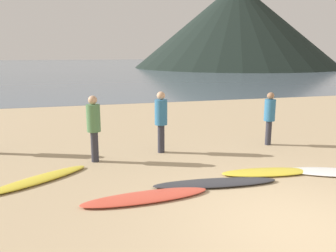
{
  "coord_description": "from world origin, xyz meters",
  "views": [
    {
      "loc": [
        -3.3,
        -4.25,
        2.68
      ],
      "look_at": [
        -0.71,
        5.07,
        0.6
      ],
      "focal_mm": 37.31,
      "sensor_mm": 36.0,
      "label": 1
    }
  ],
  "objects_px": {
    "person_3": "(94,123)",
    "person_1": "(161,117)",
    "surfboard_4": "(215,183)",
    "person_2": "(270,114)",
    "surfboard_3": "(146,197)",
    "surfboard_2": "(39,179)",
    "surfboard_5": "(267,172)",
    "surfboard_6": "(332,172)"
  },
  "relations": [
    {
      "from": "surfboard_3",
      "to": "surfboard_4",
      "type": "relative_size",
      "value": 0.94
    },
    {
      "from": "surfboard_4",
      "to": "person_3",
      "type": "distance_m",
      "value": 3.32
    },
    {
      "from": "surfboard_3",
      "to": "person_2",
      "type": "height_order",
      "value": "person_2"
    },
    {
      "from": "surfboard_3",
      "to": "person_1",
      "type": "height_order",
      "value": "person_1"
    },
    {
      "from": "surfboard_2",
      "to": "surfboard_6",
      "type": "relative_size",
      "value": 1.13
    },
    {
      "from": "surfboard_5",
      "to": "person_1",
      "type": "xyz_separation_m",
      "value": [
        -1.85,
        2.28,
        0.93
      ]
    },
    {
      "from": "surfboard_3",
      "to": "surfboard_2",
      "type": "bearing_deg",
      "value": 139.77
    },
    {
      "from": "surfboard_5",
      "to": "surfboard_2",
      "type": "bearing_deg",
      "value": 178.69
    },
    {
      "from": "surfboard_2",
      "to": "surfboard_3",
      "type": "distance_m",
      "value": 2.48
    },
    {
      "from": "surfboard_2",
      "to": "surfboard_6",
      "type": "bearing_deg",
      "value": -45.7
    },
    {
      "from": "surfboard_3",
      "to": "person_1",
      "type": "xyz_separation_m",
      "value": [
        1.03,
        2.89,
        0.93
      ]
    },
    {
      "from": "person_1",
      "to": "surfboard_5",
      "type": "bearing_deg",
      "value": -100.81
    },
    {
      "from": "surfboard_3",
      "to": "person_2",
      "type": "bearing_deg",
      "value": 30.41
    },
    {
      "from": "surfboard_2",
      "to": "surfboard_4",
      "type": "bearing_deg",
      "value": -53.14
    },
    {
      "from": "person_3",
      "to": "person_1",
      "type": "bearing_deg",
      "value": 154.96
    },
    {
      "from": "surfboard_4",
      "to": "surfboard_6",
      "type": "distance_m",
      "value": 2.78
    },
    {
      "from": "surfboard_2",
      "to": "surfboard_5",
      "type": "height_order",
      "value": "surfboard_2"
    },
    {
      "from": "person_2",
      "to": "surfboard_4",
      "type": "bearing_deg",
      "value": 77.82
    },
    {
      "from": "surfboard_2",
      "to": "surfboard_3",
      "type": "relative_size",
      "value": 0.95
    },
    {
      "from": "person_1",
      "to": "person_3",
      "type": "distance_m",
      "value": 1.81
    },
    {
      "from": "surfboard_2",
      "to": "person_2",
      "type": "bearing_deg",
      "value": -22.35
    },
    {
      "from": "surfboard_5",
      "to": "person_2",
      "type": "distance_m",
      "value": 2.73
    },
    {
      "from": "surfboard_5",
      "to": "person_1",
      "type": "relative_size",
      "value": 1.25
    },
    {
      "from": "surfboard_3",
      "to": "person_1",
      "type": "bearing_deg",
      "value": 67.14
    },
    {
      "from": "surfboard_2",
      "to": "surfboard_3",
      "type": "xyz_separation_m",
      "value": [
        1.98,
        -1.49,
        -0.0
      ]
    },
    {
      "from": "person_1",
      "to": "person_2",
      "type": "bearing_deg",
      "value": -51.12
    },
    {
      "from": "surfboard_2",
      "to": "person_1",
      "type": "bearing_deg",
      "value": -9.51
    },
    {
      "from": "person_1",
      "to": "person_3",
      "type": "bearing_deg",
      "value": 140.91
    },
    {
      "from": "surfboard_3",
      "to": "person_3",
      "type": "relative_size",
      "value": 1.47
    },
    {
      "from": "surfboard_2",
      "to": "person_3",
      "type": "relative_size",
      "value": 1.4
    },
    {
      "from": "surfboard_5",
      "to": "surfboard_6",
      "type": "relative_size",
      "value": 1.01
    },
    {
      "from": "surfboard_3",
      "to": "surfboard_6",
      "type": "height_order",
      "value": "surfboard_3"
    },
    {
      "from": "surfboard_4",
      "to": "person_2",
      "type": "xyz_separation_m",
      "value": [
        2.72,
        2.52,
        0.86
      ]
    },
    {
      "from": "surfboard_3",
      "to": "person_2",
      "type": "distance_m",
      "value": 5.16
    },
    {
      "from": "surfboard_3",
      "to": "person_3",
      "type": "distance_m",
      "value": 2.82
    },
    {
      "from": "surfboard_4",
      "to": "person_3",
      "type": "height_order",
      "value": "person_3"
    },
    {
      "from": "surfboard_2",
      "to": "surfboard_5",
      "type": "distance_m",
      "value": 4.94
    },
    {
      "from": "surfboard_3",
      "to": "surfboard_5",
      "type": "xyz_separation_m",
      "value": [
        2.88,
        0.62,
        -0.0
      ]
    },
    {
      "from": "surfboard_6",
      "to": "person_3",
      "type": "bearing_deg",
      "value": 178.61
    },
    {
      "from": "person_3",
      "to": "surfboard_2",
      "type": "bearing_deg",
      "value": 4.76
    },
    {
      "from": "surfboard_4",
      "to": "surfboard_3",
      "type": "bearing_deg",
      "value": -161.52
    },
    {
      "from": "surfboard_2",
      "to": "person_2",
      "type": "xyz_separation_m",
      "value": [
        6.22,
        1.33,
        0.86
      ]
    }
  ]
}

